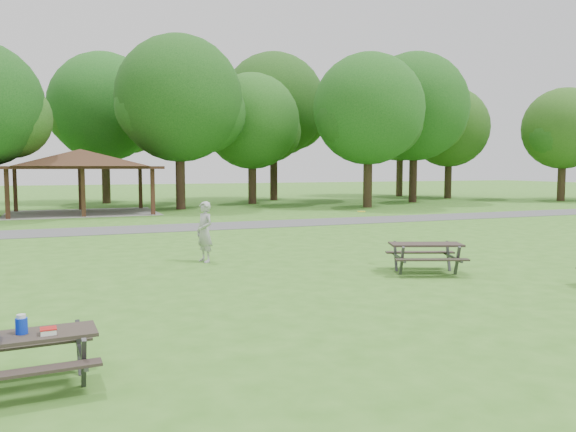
# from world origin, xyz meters

# --- Properties ---
(ground) EXTENTS (160.00, 160.00, 0.00)m
(ground) POSITION_xyz_m (0.00, 0.00, 0.00)
(ground) COLOR #3A7421
(ground) RESTS_ON ground
(asphalt_path) EXTENTS (120.00, 3.20, 0.02)m
(asphalt_path) POSITION_xyz_m (0.00, 14.00, 0.01)
(asphalt_path) COLOR #4F4F52
(asphalt_path) RESTS_ON ground
(pavilion) EXTENTS (8.60, 7.01, 3.76)m
(pavilion) POSITION_xyz_m (-4.00, 24.00, 3.06)
(pavilion) COLOR #311C11
(pavilion) RESTS_ON ground
(tree_row_e) EXTENTS (8.40, 8.00, 11.02)m
(tree_row_e) POSITION_xyz_m (2.10, 25.03, 6.78)
(tree_row_e) COLOR #301D15
(tree_row_e) RESTS_ON ground
(tree_row_f) EXTENTS (7.35, 7.00, 9.55)m
(tree_row_f) POSITION_xyz_m (8.09, 28.53, 5.84)
(tree_row_f) COLOR #322016
(tree_row_f) RESTS_ON ground
(tree_row_g) EXTENTS (7.77, 7.40, 10.25)m
(tree_row_g) POSITION_xyz_m (14.09, 22.03, 6.33)
(tree_row_g) COLOR black
(tree_row_g) RESTS_ON ground
(tree_row_h) EXTENTS (8.61, 8.20, 11.37)m
(tree_row_h) POSITION_xyz_m (20.10, 25.53, 7.03)
(tree_row_h) COLOR black
(tree_row_h) RESTS_ON ground
(tree_row_i) EXTENTS (7.14, 6.80, 9.52)m
(tree_row_i) POSITION_xyz_m (26.08, 29.03, 5.91)
(tree_row_i) COLOR black
(tree_row_i) RESTS_ON ground
(tree_row_j) EXTENTS (6.72, 6.40, 8.96)m
(tree_row_j) POSITION_xyz_m (32.08, 22.53, 5.56)
(tree_row_j) COLOR black
(tree_row_j) RESTS_ON ground
(tree_deep_b) EXTENTS (8.40, 8.00, 11.13)m
(tree_deep_b) POSITION_xyz_m (-1.90, 33.03, 6.89)
(tree_deep_b) COLOR black
(tree_deep_b) RESTS_ON ground
(tree_deep_c) EXTENTS (8.82, 8.40, 11.90)m
(tree_deep_c) POSITION_xyz_m (11.10, 32.03, 7.44)
(tree_deep_c) COLOR black
(tree_deep_c) RESTS_ON ground
(tree_deep_d) EXTENTS (8.40, 8.00, 11.27)m
(tree_deep_d) POSITION_xyz_m (24.10, 33.53, 7.03)
(tree_deep_d) COLOR #312416
(tree_deep_d) RESTS_ON ground
(picnic_table_near) EXTENTS (1.69, 1.39, 1.13)m
(picnic_table_near) POSITION_xyz_m (-5.65, -3.63, 0.65)
(picnic_table_near) COLOR #2D2621
(picnic_table_near) RESTS_ON ground
(picnic_table_middle) EXTENTS (2.21, 2.00, 0.79)m
(picnic_table_middle) POSITION_xyz_m (3.58, 0.93, 0.58)
(picnic_table_middle) COLOR #2D2421
(picnic_table_middle) RESTS_ON ground
(frisbee_in_flight) EXTENTS (0.30, 0.30, 0.02)m
(frisbee_in_flight) POSITION_xyz_m (2.84, 2.97, 1.45)
(frisbee_in_flight) COLOR yellow
(frisbee_in_flight) RESTS_ON ground
(frisbee_thrower) EXTENTS (0.59, 0.73, 1.74)m
(frisbee_thrower) POSITION_xyz_m (-1.30, 4.66, 0.87)
(frisbee_thrower) COLOR #A6A6A9
(frisbee_thrower) RESTS_ON ground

